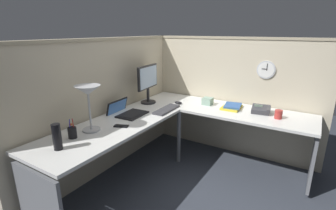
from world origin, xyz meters
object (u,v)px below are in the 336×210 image
Objects in this scene: computer_mouse at (178,103)px; tissue_box at (208,101)px; book_stack at (232,107)px; keyboard at (167,109)px; desk_lamp_dome at (88,94)px; coffee_mug at (278,114)px; thermos_flask at (57,137)px; pen_cup at (72,132)px; laptop at (126,112)px; office_phone at (261,110)px; monitor at (148,81)px; cell_phone at (121,126)px; wall_clock at (266,70)px.

tissue_box is (0.18, -0.34, 0.03)m from computer_mouse.
computer_mouse is at bearing 105.76° from book_stack.
keyboard is 1.02m from desk_lamp_dome.
desk_lamp_dome reaches higher than book_stack.
desk_lamp_dome is 1.48× the size of book_stack.
book_stack is at bearing 80.04° from coffee_mug.
pen_cup is at bearing 22.79° from thermos_flask.
computer_mouse is 0.23× the size of desk_lamp_dome.
tissue_box is at bearing -38.20° from laptop.
desk_lamp_dome is 1.94m from office_phone.
keyboard is at bearing -43.50° from laptop.
monitor is 3.47× the size of cell_phone.
book_stack is 0.32m from tissue_box.
monitor is at bearing 3.48° from pen_cup.
coffee_mug is at bearing -39.25° from thermos_flask.
laptop is 1.71m from coffee_mug.
laptop is 0.93× the size of keyboard.
office_phone is (0.50, -1.00, 0.03)m from keyboard.
tissue_box is at bearing 116.07° from wall_clock.
cell_phone is at bearing -23.29° from pen_cup.
monitor reaches higher than coffee_mug.
laptop is 0.74m from computer_mouse.
pen_cup is 0.79× the size of office_phone.
cell_phone is (-0.33, -0.22, -0.02)m from laptop.
pen_cup reaches higher than coffee_mug.
pen_cup is 0.47m from cell_phone.
keyboard is at bearing -15.10° from pen_cup.
cell_phone is at bearing -145.71° from laptop.
monitor is 2.19× the size of office_phone.
cell_phone is 0.65× the size of thermos_flask.
book_stack reaches higher than cell_phone.
laptop is at bearing -175.38° from monitor.
laptop is 1.75× the size of office_phone.
desk_lamp_dome is 1.72m from book_stack.
monitor is 2.27× the size of wall_clock.
keyboard is at bearing -9.17° from thermos_flask.
tissue_box reaches higher than keyboard.
desk_lamp_dome is 2.02× the size of wall_clock.
office_phone is (1.41, -1.29, -0.33)m from desk_lamp_dome.
desk_lamp_dome is at bearing 156.19° from tissue_box.
desk_lamp_dome is 2.00m from coffee_mug.
office_phone is at bearing -57.26° from laptop.
monitor reaches higher than computer_mouse.
cell_phone is at bearing 168.65° from keyboard.
thermos_flask is at bearing 163.43° from tissue_box.
computer_mouse is 1.00m from cell_phone.
book_stack is (1.40, -0.94, -0.34)m from desk_lamp_dome.
computer_mouse is 1.46m from pen_cup.
book_stack is 3.13× the size of coffee_mug.
laptop is 1.81× the size of thermos_flask.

